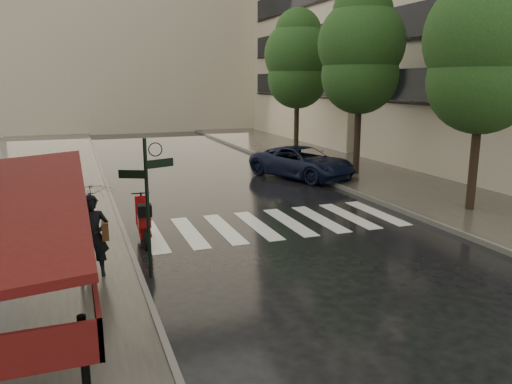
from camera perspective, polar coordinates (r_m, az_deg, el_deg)
ground at (r=9.10m, az=-1.19°, el=-15.40°), size 120.00×120.00×0.00m
sidewalk_near at (r=20.14m, az=-25.12°, el=-0.71°), size 6.00×60.00×0.12m
sidewalk_far at (r=23.82m, az=12.85°, el=2.06°), size 5.50×60.00×0.12m
curb_near at (r=20.08m, az=-16.45°, el=-0.02°), size 0.12×60.00×0.16m
curb_far at (r=22.43m, az=6.83°, el=1.69°), size 0.12×60.00×0.16m
crosswalk at (r=15.31m, az=2.02°, el=-3.61°), size 7.85×3.20×0.01m
signpost at (r=10.97m, az=-12.30°, el=-0.56°), size 1.17×0.29×3.10m
haussmann_far at (r=38.98m, az=9.92°, el=19.72°), size 8.00×16.00×18.50m
backdrop_building at (r=46.31m, az=-13.89°, el=19.32°), size 22.00×6.00×20.00m
tree_near at (r=17.58m, az=24.70°, el=14.88°), size 3.80×3.80×7.99m
tree_mid at (r=23.08m, az=11.91°, el=15.59°), size 3.80×3.80×8.34m
tree_far at (r=29.34m, az=4.77°, el=14.83°), size 3.80×3.80×8.16m
pedestrian_with_umbrella at (r=11.09m, az=-18.35°, el=-0.97°), size 1.12×1.14×2.53m
scooter at (r=13.77m, az=-12.72°, el=-3.33°), size 0.50×1.87×1.23m
parked_car at (r=22.52m, az=5.33°, el=3.39°), size 4.15×5.55×1.40m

